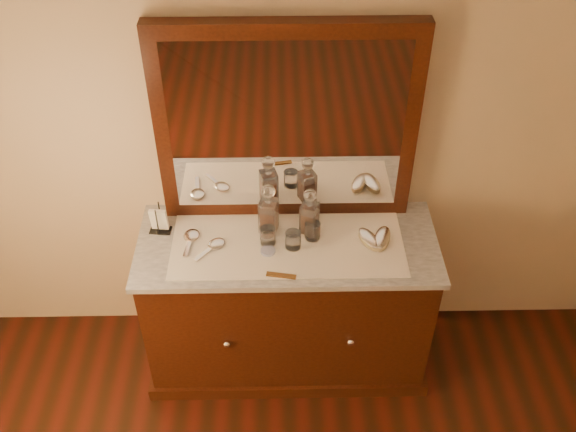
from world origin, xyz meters
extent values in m
plane|color=silver|center=(0.00, 0.00, 2.80)|extent=(4.50, 4.50, 0.00)
plane|color=tan|center=(0.00, 2.25, 1.40)|extent=(4.50, 4.50, 0.00)
cube|color=black|center=(0.00, 1.96, 0.41)|extent=(1.40, 0.55, 0.82)
cube|color=black|center=(0.00, 1.96, 0.04)|extent=(1.46, 0.59, 0.08)
sphere|color=silver|center=(-0.30, 1.67, 0.45)|extent=(0.04, 0.04, 0.04)
sphere|color=silver|center=(0.30, 1.67, 0.45)|extent=(0.04, 0.04, 0.04)
cube|color=silver|center=(0.00, 1.96, 0.83)|extent=(1.44, 0.59, 0.03)
cube|color=black|center=(0.00, 2.20, 1.35)|extent=(1.20, 0.08, 1.00)
cube|color=white|center=(0.00, 2.17, 1.35)|extent=(1.06, 0.01, 0.86)
cube|color=white|center=(0.00, 1.94, 0.85)|extent=(1.10, 0.45, 0.00)
cylinder|color=white|center=(-0.09, 1.89, 0.86)|extent=(0.08, 0.08, 0.01)
cube|color=brown|center=(-0.03, 1.73, 0.86)|extent=(0.14, 0.05, 0.01)
cube|color=black|center=(-0.62, 2.05, 0.85)|extent=(0.11, 0.07, 0.01)
cylinder|color=black|center=(-0.62, 2.02, 0.93)|extent=(0.01, 0.01, 0.15)
cylinder|color=black|center=(-0.61, 2.08, 0.93)|extent=(0.01, 0.01, 0.15)
cube|color=white|center=(-0.62, 2.05, 0.92)|extent=(0.09, 0.05, 0.12)
cube|color=maroon|center=(-0.09, 2.05, 0.91)|extent=(0.08, 0.08, 0.12)
cube|color=white|center=(-0.09, 2.05, 0.94)|extent=(0.10, 0.10, 0.17)
cylinder|color=white|center=(-0.09, 2.05, 1.04)|extent=(0.04, 0.04, 0.03)
sphere|color=white|center=(-0.09, 2.05, 1.09)|extent=(0.08, 0.08, 0.07)
cube|color=maroon|center=(0.11, 2.04, 0.91)|extent=(0.08, 0.08, 0.11)
cube|color=white|center=(0.11, 2.04, 0.93)|extent=(0.10, 0.10, 0.16)
cylinder|color=white|center=(0.11, 2.04, 1.03)|extent=(0.04, 0.04, 0.03)
sphere|color=white|center=(0.11, 2.04, 1.07)|extent=(0.08, 0.08, 0.06)
ellipsoid|color=tan|center=(0.39, 1.94, 0.87)|extent=(0.13, 0.17, 0.02)
ellipsoid|color=silver|center=(0.39, 1.94, 0.89)|extent=(0.13, 0.17, 0.02)
ellipsoid|color=tan|center=(0.45, 1.94, 0.87)|extent=(0.12, 0.18, 0.02)
ellipsoid|color=silver|center=(0.45, 1.94, 0.89)|extent=(0.12, 0.18, 0.02)
ellipsoid|color=silver|center=(-0.46, 2.00, 0.86)|extent=(0.09, 0.10, 0.02)
cube|color=silver|center=(-0.47, 1.91, 0.86)|extent=(0.03, 0.13, 0.01)
ellipsoid|color=silver|center=(-0.34, 1.94, 0.86)|extent=(0.12, 0.12, 0.02)
cube|color=silver|center=(-0.39, 1.87, 0.86)|extent=(0.09, 0.11, 0.01)
cylinder|color=white|center=(0.02, 1.92, 0.90)|extent=(0.08, 0.08, 0.09)
cylinder|color=white|center=(-0.09, 1.95, 0.90)|extent=(0.08, 0.08, 0.09)
cylinder|color=white|center=(0.12, 1.98, 0.90)|extent=(0.08, 0.08, 0.09)
camera|label=1|loc=(-0.04, -0.29, 2.92)|focal=39.88mm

